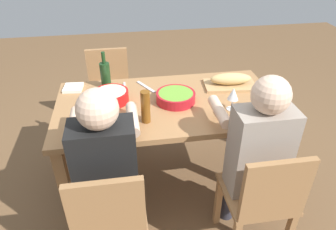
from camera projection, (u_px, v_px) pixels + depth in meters
ground_plane at (168, 177)px, 2.65m from camera, size 8.00×8.00×0.00m
dining_table at (168, 113)px, 2.30m from camera, size 1.60×0.87×0.74m
chair_near_left at (110, 218)px, 1.70m from camera, size 0.40×0.40×0.85m
diner_near_left at (106, 166)px, 1.74m from camera, size 0.41×0.53×1.20m
chair_far_left at (110, 90)px, 2.96m from camera, size 0.40×0.40×0.85m
chair_near_right at (263, 198)px, 1.82m from camera, size 0.40×0.40×0.85m
diner_near_right at (256, 150)px, 1.86m from camera, size 0.41×0.53×1.20m
serving_bowl_salad at (176, 97)px, 2.24m from camera, size 0.28×0.28×0.07m
serving_bowl_pasta at (111, 96)px, 2.23m from camera, size 0.25×0.25×0.08m
cutting_board at (230, 85)px, 2.45m from camera, size 0.42×0.26×0.02m
bread_loaf at (231, 79)px, 2.42m from camera, size 0.33×0.14×0.09m
wine_bottle at (105, 75)px, 2.39m from camera, size 0.08×0.08×0.29m
beer_bottle at (146, 107)px, 1.98m from camera, size 0.06×0.06×0.22m
wine_glass at (233, 95)px, 2.10m from camera, size 0.08×0.08×0.17m
placemat_near_left at (106, 129)px, 1.96m from camera, size 0.32×0.23×0.01m
fork_far_left at (125, 87)px, 2.43m from camera, size 0.02×0.17×0.01m
fork_near_right at (219, 118)px, 2.06m from camera, size 0.03×0.17×0.01m
carving_knife at (146, 87)px, 2.44m from camera, size 0.13×0.21×0.01m
napkin_stack at (73, 88)px, 2.41m from camera, size 0.15×0.15×0.02m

